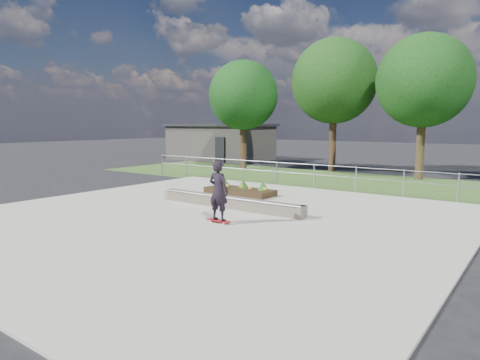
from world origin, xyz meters
name	(u,v)px	position (x,y,z in m)	size (l,w,h in m)	color
ground	(207,218)	(0.00, 0.00, 0.00)	(120.00, 120.00, 0.00)	black
grass_verge	(344,181)	(0.00, 11.00, 0.01)	(30.00, 8.00, 0.02)	#314F1F
concrete_slab	(207,217)	(0.00, 0.00, 0.03)	(15.00, 15.00, 0.06)	#9D998B
fence	(314,173)	(0.00, 7.50, 0.77)	(20.06, 0.06, 1.20)	gray
building	(220,142)	(-14.00, 18.00, 1.51)	(8.40, 5.40, 3.00)	#322F2C
tree_far_left	(243,95)	(-8.00, 13.00, 4.85)	(4.55, 4.55, 7.15)	black
tree_mid_left	(334,81)	(-2.50, 15.00, 5.61)	(5.25, 5.25, 8.25)	black
tree_mid_right	(424,81)	(3.00, 14.00, 5.23)	(4.90, 4.90, 7.70)	#332414
grind_ledge	(229,202)	(-0.33, 1.53, 0.26)	(6.00, 0.44, 0.43)	brown
planter_bed	(240,190)	(-1.74, 4.16, 0.24)	(3.00, 1.20, 0.61)	black
skateboarder	(219,191)	(0.86, -0.47, 1.03)	(0.80, 0.46, 1.87)	white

